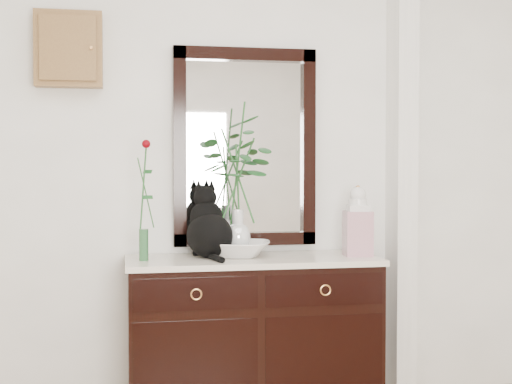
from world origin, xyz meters
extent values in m
cube|color=white|center=(0.00, 1.98, 1.35)|extent=(3.60, 0.04, 2.70)
cube|color=white|center=(1.00, 1.90, 1.35)|extent=(0.12, 0.20, 2.70)
cube|color=black|center=(0.10, 1.73, 0.46)|extent=(1.30, 0.50, 0.82)
cube|color=beige|center=(0.10, 1.73, 0.83)|extent=(1.33, 0.52, 0.03)
cube|color=black|center=(0.10, 1.97, 1.44)|extent=(0.80, 0.06, 1.10)
cube|color=white|center=(0.10, 1.98, 1.44)|extent=(0.66, 0.01, 0.96)
cube|color=brown|center=(-0.85, 1.94, 1.95)|extent=(0.35, 0.10, 0.40)
imported|color=white|center=(0.03, 1.77, 0.89)|extent=(0.43, 0.43, 0.08)
camera|label=1|loc=(-0.57, -1.96, 1.33)|focal=50.00mm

